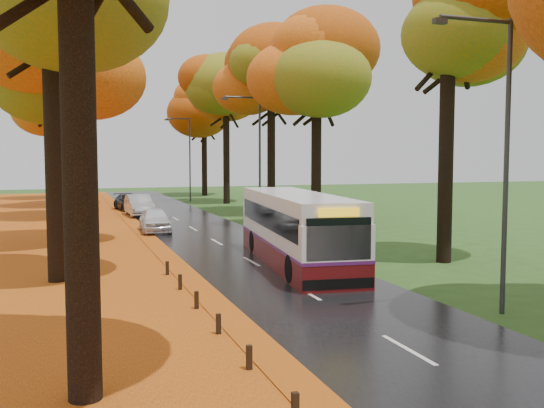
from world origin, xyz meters
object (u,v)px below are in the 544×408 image
car_white (155,220)px  streetlamp_near (499,142)px  streetlamp_mid (256,150)px  streetlamp_far (187,152)px  bus (296,227)px  car_dark (129,202)px  car_silver (139,205)px

car_white → streetlamp_near: bearing=-70.7°
streetlamp_mid → streetlamp_far: (0.00, 22.00, 0.00)m
bus → car_white: bus is taller
bus → car_dark: (-3.90, 27.07, -0.83)m
bus → car_white: 12.87m
streetlamp_far → bus: streetlamp_far is taller
streetlamp_far → car_silver: streetlamp_far is taller
car_white → streetlamp_far: bearing=77.3°
streetlamp_near → car_silver: (-6.07, 30.99, -3.91)m
car_silver → bus: bearing=-82.6°
car_white → bus: bearing=-69.6°
streetlamp_mid → car_silver: 11.53m
streetlamp_far → car_silver: size_ratio=1.73×
streetlamp_near → bus: streetlamp_near is taller
streetlamp_far → car_dark: 10.93m
streetlamp_far → car_white: size_ratio=1.98×
streetlamp_mid → car_dark: streetlamp_mid is taller
streetlamp_near → streetlamp_mid: bearing=90.0°
streetlamp_far → bus: bearing=-93.9°
car_silver → streetlamp_far: bearing=62.9°
streetlamp_near → car_white: (-6.30, 21.19, -3.98)m
streetlamp_far → car_white: bearing=-105.4°
streetlamp_mid → car_silver: size_ratio=1.73×
streetlamp_far → car_dark: (-6.30, -7.98, -4.03)m
car_silver → car_dark: bearing=90.5°
streetlamp_mid → car_dark: bearing=114.2°
car_white → car_dark: 14.84m
car_white → car_dark: (0.00, 14.84, -0.05)m
streetlamp_mid → streetlamp_far: bearing=90.0°
streetlamp_mid → car_silver: (-6.07, 8.99, -3.91)m
car_dark → streetlamp_far: bearing=43.8°
streetlamp_near → car_dark: 36.79m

